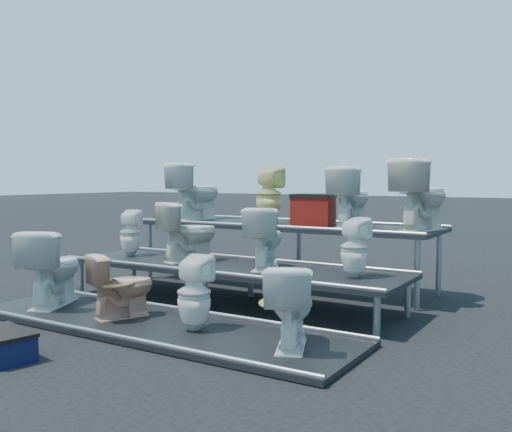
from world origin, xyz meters
The scene contains 18 objects.
ground centered at (0.00, 0.00, 0.00)m, with size 80.00×80.00×0.00m, color black.
tier_front centered at (0.00, -1.30, 0.03)m, with size 4.20×1.20×0.06m, color black.
tier_mid centered at (0.00, 0.00, 0.23)m, with size 4.20×1.20×0.46m, color black.
tier_back centered at (0.00, 1.30, 0.43)m, with size 4.20×1.20×0.86m, color black.
toilet_0 centered at (-1.50, -1.30, 0.49)m, with size 0.48×0.84×0.85m, color white.
toilet_1 centered at (-0.44, -1.30, 0.39)m, with size 0.37×0.64×0.66m, color #DB9F83.
toilet_2 centered at (0.49, -1.30, 0.41)m, with size 0.32×0.32×0.70m, color white.
toilet_3 centered at (1.51, -1.30, 0.42)m, with size 0.40×0.70×0.71m, color white.
toilet_4 centered at (-1.57, 0.00, 0.76)m, with size 0.27×0.28×0.61m, color white.
toilet_5 centered at (-0.60, 0.00, 0.83)m, with size 0.41×0.72×0.73m, color silver.
toilet_6 centered at (0.49, 0.00, 0.81)m, with size 0.39×0.69×0.70m, color white.
toilet_7 centered at (1.56, 0.00, 0.77)m, with size 0.28×0.29×0.62m, color white.
toilet_8 centered at (-1.49, 1.30, 1.28)m, with size 0.47×0.83×0.84m, color white.
toilet_9 centered at (-0.22, 1.30, 1.25)m, with size 0.35×0.36×0.78m, color #EAE492.
toilet_10 centered at (0.98, 1.30, 1.24)m, with size 0.43×0.75×0.76m, color white.
toilet_11 centered at (1.88, 1.30, 1.28)m, with size 0.47×0.83×0.85m, color silver.
red_crate centered at (0.47, 1.27, 1.04)m, with size 0.51×0.41×0.37m, color maroon.
step_stool centered at (-0.43, -2.67, 0.10)m, with size 0.57×0.34×0.21m, color #0E1135.
Camera 1 is at (3.75, -5.48, 1.49)m, focal length 40.00 mm.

